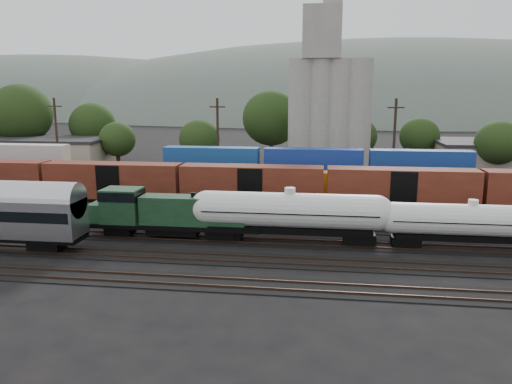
# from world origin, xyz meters

# --- Properties ---
(ground) EXTENTS (600.00, 600.00, 0.00)m
(ground) POSITION_xyz_m (0.00, 0.00, 0.00)
(ground) COLOR black
(tracks) EXTENTS (180.00, 33.20, 0.20)m
(tracks) POSITION_xyz_m (0.00, 0.00, 0.05)
(tracks) COLOR black
(tracks) RESTS_ON ground
(green_locomotive) EXTENTS (15.55, 2.74, 4.12)m
(green_locomotive) POSITION_xyz_m (-11.17, -5.00, 2.37)
(green_locomotive) COLOR black
(green_locomotive) RESTS_ON ground
(tank_car_a) EXTENTS (17.41, 3.12, 4.56)m
(tank_car_a) POSITION_xyz_m (-0.04, -5.00, 2.71)
(tank_car_a) COLOR white
(tank_car_a) RESTS_ON ground
(tank_car_b) EXTENTS (15.14, 2.71, 3.97)m
(tank_car_b) POSITION_xyz_m (14.82, -5.00, 2.38)
(tank_car_b) COLOR white
(tank_car_b) RESTS_ON ground
(orange_locomotive) EXTENTS (16.87, 2.81, 4.22)m
(orange_locomotive) POSITION_xyz_m (-2.63, 10.00, 2.42)
(orange_locomotive) COLOR black
(orange_locomotive) RESTS_ON ground
(boxcar_string) EXTENTS (184.40, 2.90, 4.20)m
(boxcar_string) POSITION_xyz_m (18.36, 5.00, 3.12)
(boxcar_string) COLOR black
(boxcar_string) RESTS_ON ground
(container_wall) EXTENTS (161.33, 2.60, 5.80)m
(container_wall) POSITION_xyz_m (-5.87, 15.00, 2.76)
(container_wall) COLOR black
(container_wall) RESTS_ON ground
(grain_silo) EXTENTS (13.40, 5.00, 29.00)m
(grain_silo) POSITION_xyz_m (3.28, 36.00, 11.26)
(grain_silo) COLOR #9D9B90
(grain_silo) RESTS_ON ground
(industrial_sheds) EXTENTS (119.38, 17.26, 5.10)m
(industrial_sheds) POSITION_xyz_m (6.63, 35.25, 2.56)
(industrial_sheds) COLOR #9E937F
(industrial_sheds) RESTS_ON ground
(tree_band) EXTENTS (166.73, 21.30, 14.28)m
(tree_band) POSITION_xyz_m (6.01, 40.10, 7.74)
(tree_band) COLOR black
(tree_band) RESTS_ON ground
(utility_poles) EXTENTS (122.20, 0.36, 12.00)m
(utility_poles) POSITION_xyz_m (0.00, 22.00, 6.21)
(utility_poles) COLOR black
(utility_poles) RESTS_ON ground
(distant_hills) EXTENTS (860.00, 286.00, 130.00)m
(distant_hills) POSITION_xyz_m (23.92, 260.00, -20.56)
(distant_hills) COLOR #59665B
(distant_hills) RESTS_ON ground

